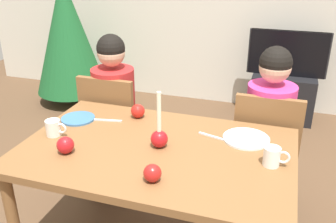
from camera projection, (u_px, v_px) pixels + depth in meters
dining_table at (156, 161)px, 1.96m from camera, size 1.40×0.90×0.75m
chair_left at (114, 125)px, 2.71m from camera, size 0.40×0.40×0.90m
chair_right at (265, 148)px, 2.40m from camera, size 0.40×0.40×0.90m
person_left_child at (115, 117)px, 2.71m from camera, size 0.30×0.30×1.17m
person_right_child at (267, 138)px, 2.41m from camera, size 0.30×0.30×1.17m
tv_stand at (282, 97)px, 3.97m from camera, size 0.64×0.40×0.48m
tv at (288, 53)px, 3.78m from camera, size 0.79×0.05×0.46m
christmas_tree at (67, 35)px, 4.19m from camera, size 0.81×0.81×1.53m
candle_centerpiece at (159, 136)px, 1.91m from camera, size 0.09×0.09×0.30m
plate_left at (78, 119)px, 2.24m from camera, size 0.20×0.20×0.01m
plate_right at (246, 139)px, 2.01m from camera, size 0.25×0.25×0.01m
mug_left at (54, 128)px, 2.04m from camera, size 0.12×0.08×0.09m
mug_right at (273, 157)px, 1.75m from camera, size 0.12×0.08×0.09m
fork_left at (107, 120)px, 2.22m from camera, size 0.18×0.05×0.01m
fork_right at (214, 137)px, 2.03m from camera, size 0.18×0.06×0.01m
apple_near_candle at (152, 173)px, 1.64m from camera, size 0.08×0.08×0.08m
apple_by_left_plate at (65, 145)px, 1.86m from camera, size 0.09×0.09×0.09m
apple_by_right_mug at (138, 111)px, 2.25m from camera, size 0.08×0.08×0.08m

